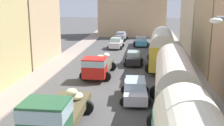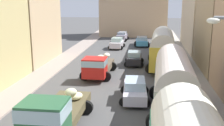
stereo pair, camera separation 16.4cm
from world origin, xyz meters
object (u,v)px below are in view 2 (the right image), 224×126
object	(u,v)px
car_0	(117,43)
car_1	(122,36)
car_4	(142,41)
cargo_truck_0	(54,114)
car_2	(135,90)
car_3	(134,58)
parked_bus_2	(162,47)
parked_bus_1	(173,81)
cargo_truck_1	(98,65)

from	to	relation	value
car_0	car_1	world-z (taller)	car_0
car_1	car_4	world-z (taller)	car_1
cargo_truck_0	car_2	bearing A→B (deg)	56.35
car_1	car_3	size ratio (longest dim) A/B	1.08
cargo_truck_0	parked_bus_2	bearing A→B (deg)	68.47
parked_bus_2	car_4	distance (m)	13.86
cargo_truck_0	car_4	xyz separation A→B (m)	(3.97, 30.11, -0.53)
parked_bus_1	car_2	xyz separation A→B (m)	(-2.58, 2.26, -1.44)
cargo_truck_1	car_0	xyz separation A→B (m)	(0.03, 15.74, -0.34)
parked_bus_1	car_1	xyz separation A→B (m)	(-6.35, 31.47, -1.44)
parked_bus_2	car_2	xyz separation A→B (m)	(-2.43, -10.40, -1.48)
cargo_truck_1	car_1	size ratio (longest dim) A/B	1.67
parked_bus_1	car_2	distance (m)	3.72
car_3	cargo_truck_1	bearing A→B (deg)	-120.22
parked_bus_1	car_0	xyz separation A→B (m)	(-6.38, 23.67, -1.42)
parked_bus_2	cargo_truck_0	distance (m)	17.84
parked_bus_1	car_3	bearing A→B (deg)	103.56
cargo_truck_1	car_2	world-z (taller)	cargo_truck_1
parked_bus_1	car_4	world-z (taller)	parked_bus_1
car_1	cargo_truck_1	bearing A→B (deg)	-90.14
parked_bus_1	car_3	distance (m)	13.85
cargo_truck_1	car_4	world-z (taller)	cargo_truck_1
car_0	car_4	world-z (taller)	car_0
parked_bus_2	car_3	size ratio (longest dim) A/B	2.48
parked_bus_2	cargo_truck_1	world-z (taller)	parked_bus_2
car_1	car_2	distance (m)	29.45
cargo_truck_1	car_1	distance (m)	23.55
car_2	car_4	world-z (taller)	car_2
car_0	car_4	bearing A→B (deg)	34.56
cargo_truck_1	car_2	xyz separation A→B (m)	(3.83, -5.67, -0.36)
car_3	car_2	bearing A→B (deg)	-86.66
parked_bus_1	cargo_truck_1	bearing A→B (deg)	128.95
car_0	car_2	world-z (taller)	car_0
car_3	car_4	world-z (taller)	car_3
cargo_truck_1	car_1	bearing A→B (deg)	89.86
parked_bus_2	car_0	bearing A→B (deg)	119.49
parked_bus_1	car_4	distance (m)	26.37
parked_bus_1	car_0	distance (m)	24.56
car_2	car_3	distance (m)	11.14
car_0	cargo_truck_1	bearing A→B (deg)	-90.11
parked_bus_1	cargo_truck_0	size ratio (longest dim) A/B	1.19
car_2	car_4	xyz separation A→B (m)	(-0.14, 23.93, -0.03)
parked_bus_1	parked_bus_2	world-z (taller)	parked_bus_2
cargo_truck_0	cargo_truck_1	xyz separation A→B (m)	(0.28, 11.84, -0.14)
cargo_truck_0	car_1	distance (m)	35.39
parked_bus_2	cargo_truck_1	distance (m)	7.93
cargo_truck_1	car_0	distance (m)	15.75
cargo_truck_1	cargo_truck_0	bearing A→B (deg)	-91.36
car_0	car_3	bearing A→B (deg)	-72.97
cargo_truck_0	car_4	size ratio (longest dim) A/B	1.83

